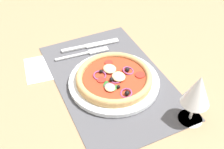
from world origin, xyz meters
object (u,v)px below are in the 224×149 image
object	(u,v)px
plate	(114,82)
fork	(85,53)
pizza	(114,77)
napkin	(44,68)
knife	(91,45)
wine_glass	(198,92)

from	to	relation	value
plate	fork	bearing A→B (deg)	-171.37
pizza	fork	xyz separation A→B (cm)	(-16.85, -2.54, -2.21)
fork	napkin	world-z (taller)	fork
knife	wine_glass	bearing A→B (deg)	-68.26
plate	knife	distance (cm)	20.05
pizza	knife	size ratio (longest dim) A/B	1.10
wine_glass	napkin	world-z (taller)	wine_glass
napkin	plate	bearing A→B (deg)	46.52
plate	wine_glass	bearing A→B (deg)	31.42
fork	knife	xyz separation A→B (cm)	(-3.23, 3.39, 0.03)
fork	napkin	size ratio (longest dim) A/B	1.44
plate	fork	size ratio (longest dim) A/B	1.46
pizza	napkin	world-z (taller)	pizza
knife	wine_glass	distance (cm)	42.88
plate	pizza	bearing A→B (deg)	-11.29
pizza	fork	world-z (taller)	pizza
fork	plate	bearing A→B (deg)	-76.73
knife	napkin	world-z (taller)	knife
plate	wine_glass	xyz separation A→B (cm)	(20.18, 12.33, 9.04)
pizza	fork	bearing A→B (deg)	-171.42
pizza	napkin	distance (cm)	23.36
knife	napkin	xyz separation A→B (cm)	(4.08, -17.66, -0.47)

